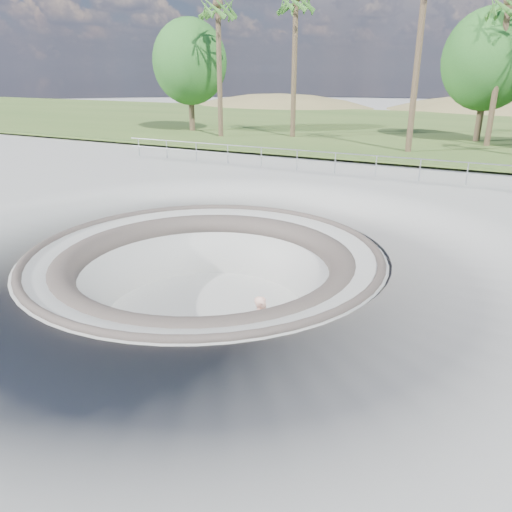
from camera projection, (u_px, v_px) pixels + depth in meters
ground at (205, 252)px, 14.44m from camera, size 180.00×180.00×0.00m
skate_bowl at (207, 309)px, 15.09m from camera, size 14.00×14.00×4.10m
grass_strip at (415, 128)px, 42.87m from camera, size 180.00×36.00×0.12m
distant_hills at (471, 170)px, 63.26m from camera, size 103.20×45.00×28.60m
safety_railing at (335, 163)px, 24.26m from camera, size 25.00×0.06×1.03m
skateboard at (262, 357)px, 12.57m from camera, size 0.91×0.60×0.09m
skater at (262, 327)px, 12.27m from camera, size 0.41×0.61×1.65m
palm_a at (218, 12)px, 34.18m from camera, size 2.60×2.60×9.80m
palm_b at (296, 6)px, 33.81m from camera, size 2.60×2.60×10.15m
palm_d at (508, 9)px, 29.73m from camera, size 2.60×2.60×9.45m
bushy_tree_left at (190, 62)px, 38.81m from camera, size 5.92×5.39×8.55m
bushy_tree_mid at (488, 60)px, 32.76m from camera, size 5.99×5.44×8.64m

